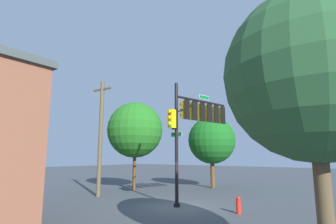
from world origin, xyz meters
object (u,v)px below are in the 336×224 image
tree_near (313,75)px  tree_mid (135,130)px  fire_hydrant (239,205)px  utility_pole (101,135)px  signal_pole_assembly (196,118)px  tree_far (212,140)px

tree_near → tree_mid: bearing=59.1°
fire_hydrant → tree_near: (-5.72, -4.61, 4.43)m
utility_pole → tree_mid: (4.27, 0.71, 0.77)m
signal_pole_assembly → utility_pole: (-2.00, 6.95, -0.89)m
tree_near → tree_mid: tree_mid is taller
fire_hydrant → tree_near: tree_near is taller
tree_near → tree_far: bearing=36.6°
fire_hydrant → tree_mid: 12.33m
utility_pole → tree_near: size_ratio=1.19×
tree_mid → utility_pole: bearing=-170.6°
fire_hydrant → tree_far: size_ratio=0.13×
signal_pole_assembly → tree_mid: 7.99m
utility_pole → tree_near: 15.58m
tree_near → utility_pole: bearing=71.3°
fire_hydrant → tree_mid: (3.53, 10.85, 4.68)m
signal_pole_assembly → tree_near: 10.47m
tree_far → tree_mid: bearing=139.3°
tree_far → fire_hydrant: bearing=-145.0°
signal_pole_assembly → fire_hydrant: size_ratio=8.68×
tree_near → tree_far: 18.21m
utility_pole → tree_mid: 4.39m
tree_near → fire_hydrant: bearing=38.9°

